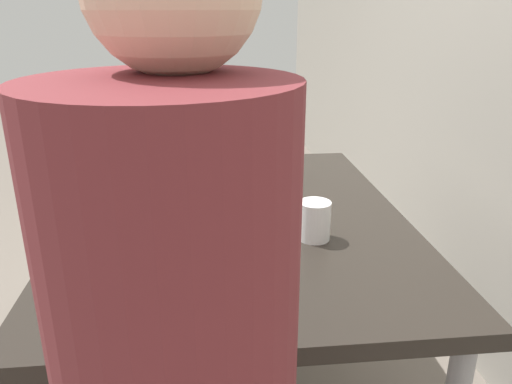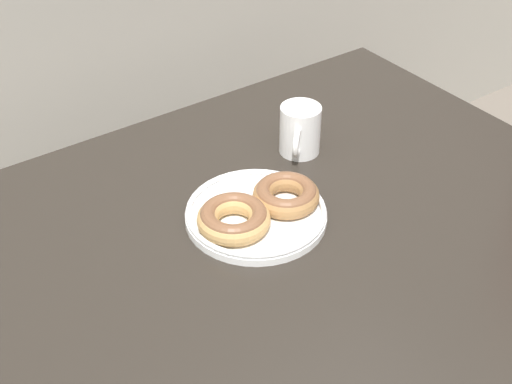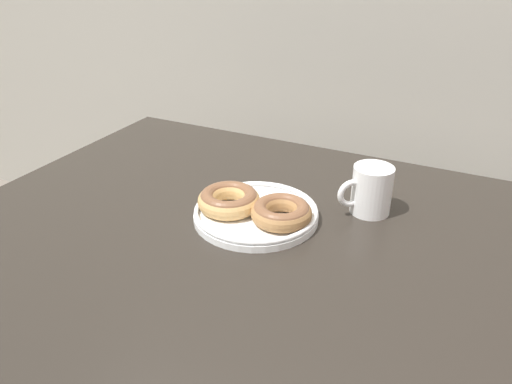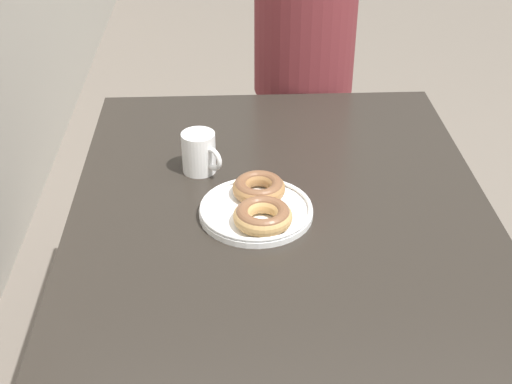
{
  "view_description": "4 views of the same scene",
  "coord_description": "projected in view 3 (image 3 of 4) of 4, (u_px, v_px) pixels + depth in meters",
  "views": [
    {
      "loc": [
        1.32,
        0.11,
        1.28
      ],
      "look_at": [
        -0.02,
        0.26,
        0.78
      ],
      "focal_mm": 35.0,
      "sensor_mm": 36.0,
      "label": 1
    },
    {
      "loc": [
        -0.59,
        -0.55,
        1.52
      ],
      "look_at": [
        -0.02,
        0.26,
        0.78
      ],
      "focal_mm": 50.0,
      "sensor_mm": 36.0,
      "label": 2
    },
    {
      "loc": [
        0.36,
        -0.53,
        1.23
      ],
      "look_at": [
        -0.02,
        0.26,
        0.78
      ],
      "focal_mm": 35.0,
      "sensor_mm": 36.0,
      "label": 3
    },
    {
      "loc": [
        -1.33,
        0.31,
        1.61
      ],
      "look_at": [
        -0.02,
        0.26,
        0.78
      ],
      "focal_mm": 50.0,
      "sensor_mm": 36.0,
      "label": 4
    }
  ],
  "objects": [
    {
      "name": "coffee_mug",
      "position": [
        371.0,
        190.0,
        1.01
      ],
      "size": [
        0.1,
        0.1,
        0.1
      ],
      "color": "white",
      "rests_on": "dining_table"
    },
    {
      "name": "dining_table",
      "position": [
        253.0,
        263.0,
        0.99
      ],
      "size": [
        1.22,
        0.95,
        0.72
      ],
      "color": "#28231E",
      "rests_on": "ground_plane"
    },
    {
      "name": "donut_plate",
      "position": [
        254.0,
        209.0,
        1.0
      ],
      "size": [
        0.28,
        0.25,
        0.05
      ],
      "color": "white",
      "rests_on": "dining_table"
    }
  ]
}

